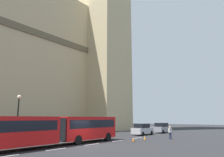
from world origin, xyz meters
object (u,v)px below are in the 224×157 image
at_px(sedan_lead, 142,129).
at_px(pedestrian_near_cones, 170,132).
at_px(articulated_bus, 56,128).
at_px(traffic_cone_middle, 145,138).
at_px(sedan_trailing, 162,128).
at_px(street_lamp, 18,115).
at_px(traffic_cone_west, 133,139).

bearing_deg(sedan_lead, pedestrian_near_cones, -121.10).
xyz_separation_m(articulated_bus, pedestrian_near_cones, (13.64, -6.32, -0.83)).
xyz_separation_m(traffic_cone_middle, pedestrian_near_cones, (2.91, -2.19, 0.63)).
distance_m(sedan_trailing, street_lamp, 26.54).
bearing_deg(street_lamp, traffic_cone_west, -41.14).
relative_size(articulated_bus, traffic_cone_west, 28.84).
bearing_deg(sedan_lead, traffic_cone_west, -155.77).
xyz_separation_m(articulated_bus, sedan_lead, (17.55, 0.16, -0.83)).
height_order(street_lamp, pedestrian_near_cones, street_lamp).
bearing_deg(street_lamp, pedestrian_near_cones, -35.19).
height_order(articulated_bus, street_lamp, street_lamp).
bearing_deg(traffic_cone_middle, pedestrian_near_cones, -36.94).
relative_size(sedan_lead, traffic_cone_west, 7.59).
bearing_deg(sedan_trailing, street_lamp, 170.00).
distance_m(articulated_bus, pedestrian_near_cones, 15.06).
bearing_deg(sedan_trailing, pedestrian_near_cones, -149.77).
bearing_deg(sedan_trailing, articulated_bus, 179.80).
relative_size(traffic_cone_west, pedestrian_near_cones, 0.34).
xyz_separation_m(sedan_trailing, traffic_cone_west, (-16.22, -4.00, -0.63)).
bearing_deg(traffic_cone_west, street_lamp, 138.86).
bearing_deg(pedestrian_near_cones, sedan_trailing, 30.23).
bearing_deg(articulated_bus, street_lamp, 110.86).
distance_m(articulated_bus, traffic_cone_middle, 11.59).
xyz_separation_m(articulated_bus, street_lamp, (-1.72, 4.51, 1.31)).
distance_m(sedan_trailing, traffic_cone_west, 16.72).
bearing_deg(street_lamp, traffic_cone_middle, -34.76).
height_order(traffic_cone_west, street_lamp, street_lamp).
distance_m(traffic_cone_west, traffic_cone_middle, 2.61).
bearing_deg(pedestrian_near_cones, articulated_bus, 155.14).
bearing_deg(traffic_cone_west, sedan_lead, 24.23).
distance_m(traffic_cone_middle, pedestrian_near_cones, 3.70).
relative_size(sedan_lead, street_lamp, 0.83).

